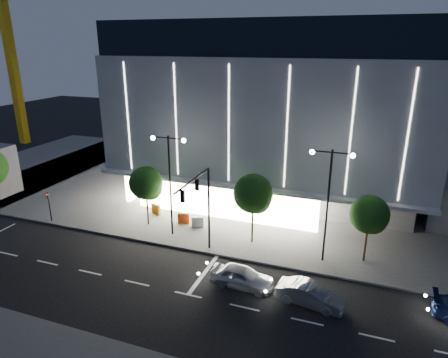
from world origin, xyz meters
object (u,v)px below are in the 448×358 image
traffic_mast (201,199)px  barrier_c (184,218)px  street_lamp_east (329,190)px  tree_mid (253,196)px  tree_left (146,185)px  tree_right (370,216)px  barrier_a (156,209)px  car_second (310,295)px  ped_signal_far (49,204)px  car_lead (242,277)px  street_lamp_west (170,171)px  barrier_d (197,222)px  tower_crane (9,12)px

traffic_mast → barrier_c: bearing=128.8°
street_lamp_east → tree_mid: street_lamp_east is taller
tree_left → tree_mid: 10.00m
tree_right → barrier_a: 19.88m
tree_mid → barrier_c: size_ratio=5.59×
traffic_mast → car_second: 10.32m
traffic_mast → barrier_c: (-3.99, 4.97, -4.38)m
ped_signal_far → car_lead: bearing=-10.7°
ped_signal_far → street_lamp_west: bearing=7.1°
car_lead → barrier_a: bearing=55.7°
tree_right → ped_signal_far: bearing=-174.9°
tree_mid → barrier_d: size_ratio=5.59×
ped_signal_far → tree_right: 28.21m
car_lead → tower_crane: bearing=61.6°
street_lamp_west → car_second: bearing=-23.9°
car_second → barrier_c: 15.16m
street_lamp_east → car_lead: bearing=-132.8°
car_second → barrier_c: (-12.86, 8.03, -0.07)m
traffic_mast → tree_right: (12.03, 3.68, -1.14)m
tree_left → tree_mid: bearing=0.0°
street_lamp_west → barrier_c: 5.79m
tower_crane → tree_left: bearing=-31.0°
street_lamp_east → tree_right: bearing=18.6°
car_lead → barrier_d: 9.81m
tower_crane → tree_right: tower_crane is taller
traffic_mast → tree_right: bearing=17.0°
traffic_mast → tree_left: 7.95m
tower_crane → tree_left: tower_crane is taller
tower_crane → car_lead: size_ratio=7.12×
ped_signal_far → barrier_c: size_ratio=2.73×
tree_mid → barrier_d: tree_mid is taller
tree_left → tree_right: 19.00m
car_second → tower_crane: bearing=69.2°
street_lamp_east → ped_signal_far: street_lamp_east is taller
street_lamp_west → tree_left: (-2.97, 1.02, -1.92)m
tree_left → barrier_c: size_ratio=5.20×
car_second → barrier_a: (-16.33, 9.00, -0.07)m
traffic_mast → car_second: (8.87, -3.05, -4.30)m
barrier_d → tree_mid: bearing=-33.4°
tree_mid → barrier_d: bearing=169.9°
traffic_mast → tree_right: 12.63m
ped_signal_far → tree_left: 9.61m
barrier_a → car_lead: bearing=-15.7°
car_second → traffic_mast: bearing=78.8°
barrier_d → barrier_a: bearing=142.2°
tower_crane → street_lamp_east: bearing=-23.4°
tree_right → street_lamp_east: bearing=-161.4°
street_lamp_east → tree_mid: (-5.97, 1.02, -1.62)m
tree_left → tower_crane: bearing=149.0°
traffic_mast → barrier_a: traffic_mast is taller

